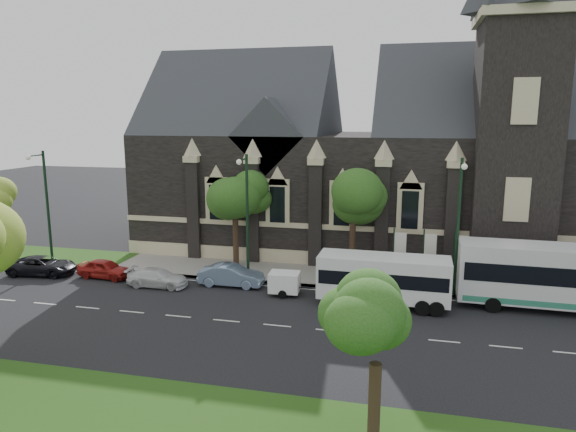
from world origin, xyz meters
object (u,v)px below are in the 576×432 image
(shuttle_bus, at_px, (384,277))
(sedan, at_px, (231,275))
(tree_park_east, at_px, (383,320))
(street_lamp_far, at_px, (45,202))
(car_far_black, at_px, (42,266))
(banner_flag_center, at_px, (427,253))
(box_trailer, at_px, (284,282))
(banner_flag_left, at_px, (398,251))
(car_far_white, at_px, (158,278))
(street_lamp_mid, at_px, (246,211))
(banner_flag_right, at_px, (458,255))
(car_far_red, at_px, (105,269))
(street_lamp_near, at_px, (459,220))
(tree_walk_left, at_px, (238,194))
(tree_walk_right, at_px, (357,197))

(shuttle_bus, xyz_separation_m, sedan, (-10.41, 1.30, -1.03))
(tree_park_east, height_order, street_lamp_far, street_lamp_far)
(car_far_black, bearing_deg, banner_flag_center, -89.96)
(box_trailer, bearing_deg, shuttle_bus, -6.34)
(banner_flag_left, distance_m, sedan, 11.62)
(box_trailer, distance_m, car_far_white, 8.92)
(box_trailer, bearing_deg, banner_flag_center, 20.03)
(shuttle_bus, height_order, car_far_black, shuttle_bus)
(street_lamp_mid, bearing_deg, banner_flag_right, 7.60)
(banner_flag_right, bearing_deg, car_far_white, -167.94)
(sedan, xyz_separation_m, car_far_red, (-9.50, -0.42, -0.06))
(street_lamp_mid, height_order, banner_flag_left, street_lamp_mid)
(sedan, bearing_deg, tree_park_east, -145.69)
(street_lamp_near, xyz_separation_m, box_trailer, (-10.80, -2.03, -4.25))
(sedan, bearing_deg, box_trailer, -104.82)
(street_lamp_far, height_order, car_far_white, street_lamp_far)
(tree_walk_left, relative_size, car_far_red, 1.90)
(street_lamp_mid, bearing_deg, sedan, -128.08)
(street_lamp_far, relative_size, banner_flag_left, 2.25)
(box_trailer, relative_size, sedan, 0.64)
(tree_walk_right, height_order, box_trailer, tree_walk_right)
(tree_walk_right, height_order, shuttle_bus, tree_walk_right)
(banner_flag_center, height_order, sedan, banner_flag_center)
(tree_walk_left, bearing_deg, street_lamp_far, -165.74)
(car_far_red, bearing_deg, car_far_black, 98.13)
(tree_walk_right, distance_m, car_far_red, 18.98)
(tree_park_east, xyz_separation_m, banner_flag_center, (2.11, 18.32, -2.24))
(banner_flag_right, bearing_deg, banner_flag_left, 180.00)
(street_lamp_near, bearing_deg, banner_flag_left, 152.82)
(banner_flag_right, bearing_deg, sedan, -168.90)
(tree_walk_left, relative_size, street_lamp_far, 0.85)
(car_far_red, bearing_deg, tree_walk_left, -55.10)
(tree_walk_left, xyz_separation_m, street_lamp_near, (15.80, -3.61, -0.62))
(tree_park_east, distance_m, tree_walk_right, 20.29)
(banner_flag_center, bearing_deg, street_lamp_near, -48.07)
(tree_walk_right, xyz_separation_m, shuttle_bus, (2.37, -5.98, -4.04))
(tree_park_east, relative_size, sedan, 1.39)
(tree_park_east, relative_size, banner_flag_right, 1.57)
(tree_walk_left, distance_m, sedan, 6.90)
(sedan, bearing_deg, street_lamp_mid, -39.39)
(street_lamp_near, bearing_deg, tree_park_east, -103.11)
(banner_flag_left, height_order, car_far_black, banner_flag_left)
(banner_flag_center, relative_size, car_far_white, 0.94)
(street_lamp_near, bearing_deg, box_trailer, -169.37)
(banner_flag_center, xyz_separation_m, car_far_white, (-17.99, -4.27, -1.77))
(shuttle_bus, height_order, box_trailer, shuttle_bus)
(tree_park_east, bearing_deg, street_lamp_near, 76.89)
(tree_walk_left, xyz_separation_m, street_lamp_far, (-14.20, -3.61, -0.62))
(street_lamp_far, distance_m, shuttle_bus, 25.90)
(tree_walk_right, distance_m, shuttle_bus, 7.59)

